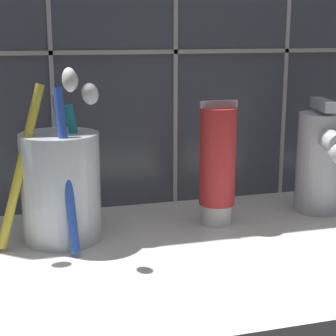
# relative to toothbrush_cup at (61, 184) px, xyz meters

# --- Properties ---
(sink_counter) EXTENTS (0.59, 0.33, 0.02)m
(sink_counter) POSITION_rel_toothbrush_cup_xyz_m (0.14, -0.06, -0.07)
(sink_counter) COLOR silver
(sink_counter) RESTS_ON ground
(toothbrush_cup) EXTENTS (0.12, 0.13, 0.19)m
(toothbrush_cup) POSITION_rel_toothbrush_cup_xyz_m (0.00, 0.00, 0.00)
(toothbrush_cup) COLOR silver
(toothbrush_cup) RESTS_ON sink_counter
(toothpaste_tube) EXTENTS (0.04, 0.04, 0.14)m
(toothpaste_tube) POSITION_rel_toothbrush_cup_xyz_m (0.17, 0.00, 0.01)
(toothpaste_tube) COLOR white
(toothpaste_tube) RESTS_ON sink_counter
(sink_faucet) EXTENTS (0.06, 0.10, 0.14)m
(sink_faucet) POSITION_rel_toothbrush_cup_xyz_m (0.31, 0.01, 0.00)
(sink_faucet) COLOR silver
(sink_faucet) RESTS_ON sink_counter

